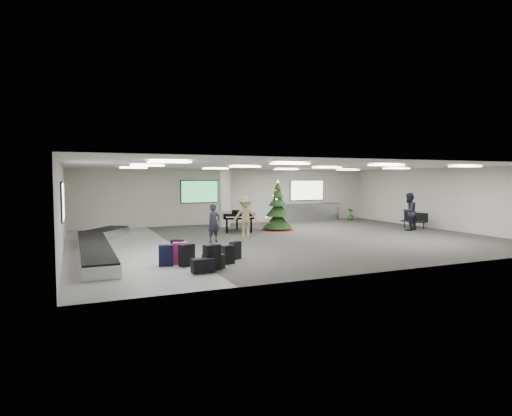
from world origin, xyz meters
name	(u,v)px	position (x,y,z in m)	size (l,w,h in m)	color
ground	(287,239)	(0.00, 0.00, 0.00)	(18.00, 18.00, 0.00)	#373432
room_envelope	(273,186)	(-0.38, 0.67, 2.33)	(18.02, 14.02, 3.21)	#B0ACA1
baggage_carousel	(98,245)	(-7.84, -0.08, 0.21)	(2.28, 9.71, 0.43)	silver
service_counter	(309,212)	(5.00, 6.65, 0.55)	(4.05, 0.65, 1.08)	silver
suitcase_0	(212,257)	(-4.97, -4.84, 0.37)	(0.52, 0.36, 0.76)	black
suitcase_1	(228,255)	(-4.24, -4.17, 0.29)	(0.41, 0.28, 0.60)	black
pink_suitcase	(180,253)	(-5.63, -3.64, 0.34)	(0.48, 0.35, 0.70)	#D01B7B
suitcase_3	(235,250)	(-3.76, -3.54, 0.29)	(0.44, 0.38, 0.60)	black
navy_suitcase	(166,255)	(-6.09, -3.75, 0.33)	(0.47, 0.34, 0.67)	black
suitcase_5	(187,255)	(-5.52, -4.05, 0.34)	(0.51, 0.40, 0.70)	black
green_duffel	(213,262)	(-4.88, -4.67, 0.21)	(0.66, 0.38, 0.44)	black
suitcase_8	(177,249)	(-5.50, -2.72, 0.32)	(0.48, 0.36, 0.66)	black
black_duffel	(203,266)	(-5.33, -5.09, 0.20)	(0.63, 0.36, 0.43)	black
christmas_tree	(278,213)	(1.04, 3.07, 0.89)	(1.83, 1.83, 2.60)	maroon
grand_piano	(238,215)	(-1.04, 3.36, 0.80)	(1.98, 2.30, 1.12)	black
bench	(415,219)	(8.06, 0.80, 0.47)	(0.89, 1.40, 0.84)	black
traveler_a	(214,223)	(-3.28, 0.28, 0.80)	(0.58, 0.38, 1.59)	black
traveler_b	(246,217)	(-1.43, 1.39, 0.92)	(1.18, 0.68, 1.83)	#857B52
traveler_bench	(409,212)	(7.04, 0.19, 0.96)	(0.94, 0.73, 1.93)	black
potted_plant_left	(280,216)	(2.48, 5.75, 0.46)	(0.51, 0.41, 0.92)	#154315
potted_plant_right	(351,215)	(7.44, 5.66, 0.38)	(0.42, 0.42, 0.76)	#154315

